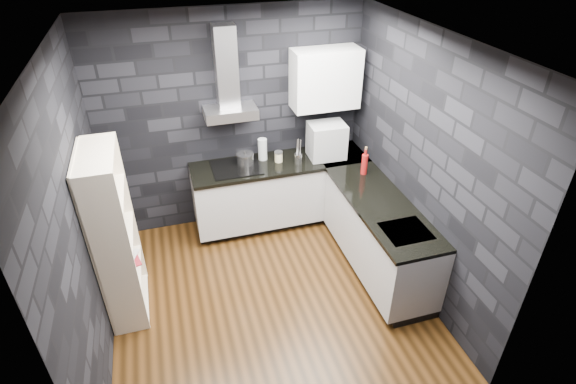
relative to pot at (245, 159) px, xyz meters
name	(u,v)px	position (x,y,z in m)	size (l,w,h in m)	color
ground	(269,296)	(-0.08, -1.36, -0.97)	(3.20, 3.20, 0.00)	#442810
ceiling	(261,42)	(-0.08, -1.36, 1.73)	(3.20, 3.20, 0.00)	white
wall_back	(233,122)	(-0.08, 0.27, 0.38)	(3.20, 0.05, 2.70)	black
wall_front	(329,323)	(-0.08, -2.98, 0.38)	(3.20, 0.05, 2.70)	black
wall_left	(77,221)	(-1.70, -1.36, 0.38)	(0.05, 3.20, 2.70)	black
wall_right	(422,166)	(1.55, -1.36, 0.38)	(0.05, 3.20, 2.70)	black
toekick_back	(280,216)	(0.42, -0.02, -0.92)	(2.18, 0.50, 0.10)	black
toekick_right	(378,263)	(1.26, -1.26, -0.92)	(0.50, 1.78, 0.10)	black
counter_back_cab	(280,190)	(0.42, -0.06, -0.49)	(2.20, 0.60, 0.76)	silver
counter_right_cab	(378,234)	(1.22, -1.26, -0.49)	(0.60, 1.80, 0.76)	silver
counter_back_top	(280,163)	(0.42, -0.07, -0.09)	(2.20, 0.62, 0.04)	black
counter_right_top	(382,205)	(1.21, -1.26, -0.09)	(0.62, 1.80, 0.04)	black
counter_corner_top	(340,154)	(1.22, -0.06, -0.09)	(0.62, 0.62, 0.04)	black
hood_body	(231,113)	(-0.13, 0.07, 0.59)	(0.60, 0.34, 0.12)	#B6B6BB
hood_chimney	(226,67)	(-0.13, 0.14, 1.10)	(0.24, 0.20, 0.90)	#B6B6BB
upper_cabinet	(325,79)	(1.02, 0.07, 0.88)	(0.80, 0.35, 0.70)	white
cooktop	(236,167)	(-0.13, -0.06, -0.07)	(0.58, 0.50, 0.01)	black
sink_rim	(406,231)	(1.22, -1.76, -0.08)	(0.44, 0.40, 0.01)	#B6B6BB
pot	(245,159)	(0.00, 0.00, 0.00)	(0.20, 0.20, 0.12)	silver
glass_vase	(263,149)	(0.24, 0.07, 0.06)	(0.11, 0.11, 0.27)	silver
storage_jar	(279,157)	(0.41, -0.05, -0.01)	(0.10, 0.10, 0.12)	beige
utensil_crock	(298,158)	(0.63, -0.15, -0.01)	(0.09, 0.09, 0.12)	silver
appliance_garage	(327,140)	(1.01, -0.10, 0.15)	(0.44, 0.34, 0.44)	#ADB0B4
red_bottle	(364,164)	(1.29, -0.62, 0.05)	(0.07, 0.07, 0.25)	maroon
bookshelf	(115,237)	(-1.50, -1.05, -0.07)	(0.34, 0.80, 1.80)	#F3E3CA
fruit_bowl	(114,240)	(-1.50, -1.15, -0.03)	(0.23, 0.23, 0.06)	silver
book_red	(120,256)	(-1.51, -0.94, -0.40)	(0.17, 0.02, 0.24)	maroon
book_second	(118,248)	(-1.53, -0.82, -0.38)	(0.17, 0.02, 0.23)	#B2B2B2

